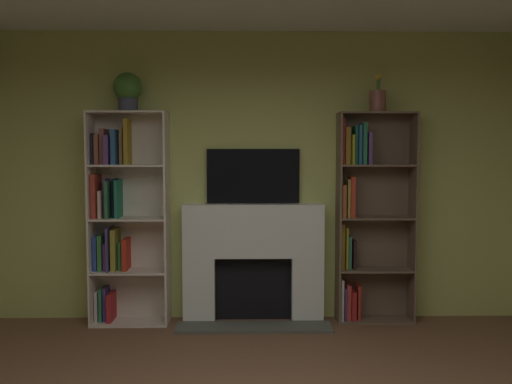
# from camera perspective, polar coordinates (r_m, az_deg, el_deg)

# --- Properties ---
(wall_back_accent) EXTENTS (5.41, 0.06, 2.82)m
(wall_back_accent) POSITION_cam_1_polar(r_m,az_deg,el_deg) (5.44, -0.30, 1.62)
(wall_back_accent) COLOR #BEC668
(wall_back_accent) RESTS_ON ground_plane
(fireplace) EXTENTS (1.46, 0.52, 1.15)m
(fireplace) POSITION_cam_1_polar(r_m,az_deg,el_deg) (5.39, -0.28, -6.98)
(fireplace) COLOR white
(fireplace) RESTS_ON ground_plane
(tv) EXTENTS (0.90, 0.06, 0.53)m
(tv) POSITION_cam_1_polar(r_m,az_deg,el_deg) (5.38, -0.30, 1.67)
(tv) COLOR black
(tv) RESTS_ON fireplace
(bookshelf_left) EXTENTS (0.74, 0.33, 2.03)m
(bookshelf_left) POSITION_cam_1_polar(r_m,az_deg,el_deg) (5.45, -13.81, -2.39)
(bookshelf_left) COLOR beige
(bookshelf_left) RESTS_ON ground_plane
(bookshelf_right) EXTENTS (0.74, 0.28, 2.03)m
(bookshelf_right) POSITION_cam_1_polar(r_m,az_deg,el_deg) (5.46, 11.23, -2.43)
(bookshelf_right) COLOR brown
(bookshelf_right) RESTS_ON ground_plane
(potted_plant) EXTENTS (0.27, 0.27, 0.37)m
(potted_plant) POSITION_cam_1_polar(r_m,az_deg,el_deg) (5.41, -13.15, 10.25)
(potted_plant) COLOR #45475E
(potted_plant) RESTS_ON bookshelf_left
(vase_with_flowers) EXTENTS (0.16, 0.16, 0.38)m
(vase_with_flowers) POSITION_cam_1_polar(r_m,az_deg,el_deg) (5.42, 12.50, 9.31)
(vase_with_flowers) COLOR brown
(vase_with_flowers) RESTS_ON bookshelf_right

